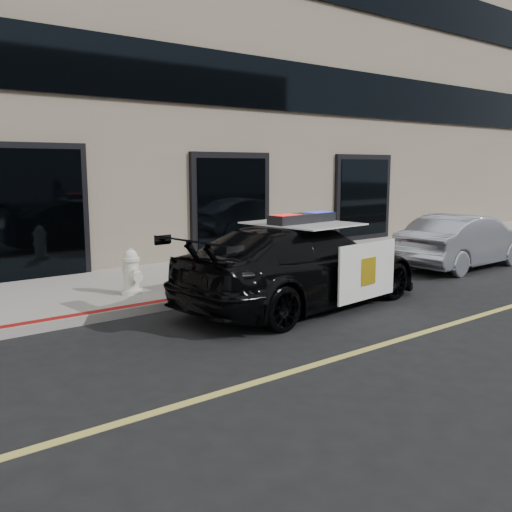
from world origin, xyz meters
TOP-DOWN VIEW (x-y plane):
  - ground at (0.00, 0.00)m, footprint 120.00×120.00m
  - sidewalk_n at (0.00, 5.25)m, footprint 60.00×3.50m
  - police_car at (2.65, 2.31)m, footprint 2.95×5.31m
  - silver_sedan at (8.26, 2.66)m, footprint 1.50×3.92m
  - fire_hydrant at (0.45, 4.38)m, footprint 0.37×0.52m

SIDE VIEW (x-z plane):
  - ground at x=0.00m, z-range 0.00..0.00m
  - sidewalk_n at x=0.00m, z-range 0.00..0.15m
  - fire_hydrant at x=0.45m, z-range 0.12..0.95m
  - silver_sedan at x=8.26m, z-range 0.00..1.27m
  - police_car at x=2.65m, z-range -0.08..1.53m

